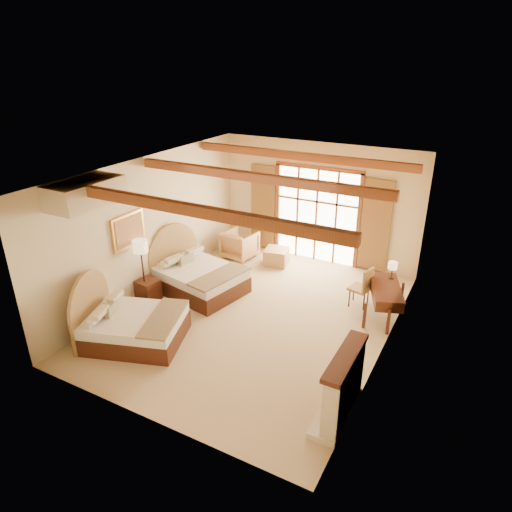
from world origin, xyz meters
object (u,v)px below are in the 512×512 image
Objects in this scene: armchair at (240,245)px; desk at (385,300)px; nightstand at (148,291)px; bed_near at (128,322)px; bed_far at (195,275)px.

armchair reaches higher than desk.
nightstand is 0.36× the size of desk.
bed_near reaches higher than nightstand.
armchair reaches higher than nightstand.
desk is (4.31, 0.92, 0.00)m from bed_far.
desk is (4.92, 1.89, 0.13)m from nightstand.
armchair is at bearing 71.94° from bed_near.
bed_near is 2.75× the size of armchair.
desk is (4.32, -1.25, 0.01)m from armchair.
bed_far reaches higher than nightstand.
nightstand is 0.63× the size of armchair.
bed_far is (-0.04, 2.33, 0.02)m from bed_near.
nightstand is at bearing -110.92° from bed_far.
bed_far reaches higher than desk.
nightstand is 5.27m from desk.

